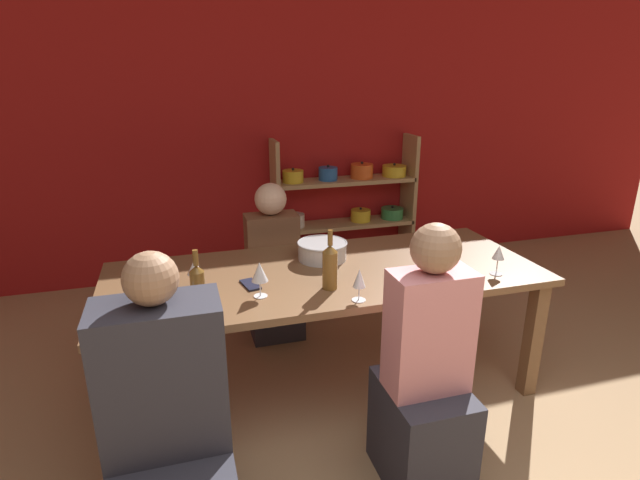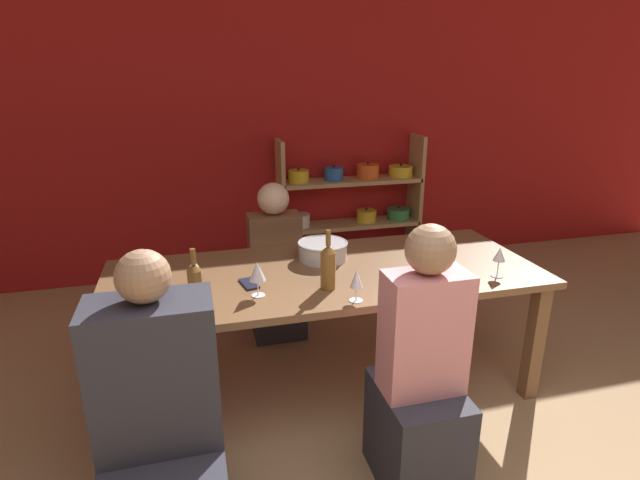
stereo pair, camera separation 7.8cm
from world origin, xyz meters
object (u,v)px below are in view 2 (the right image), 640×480
wine_glass_white_a (118,301)px  mixing_bowl (323,250)px  wine_glass_red_a (357,280)px  person_near_a (163,440)px  wine_bottle_dark (195,284)px  wine_bottle_green (328,266)px  person_far_a (276,277)px  wine_glass_empty_a (444,244)px  wine_glass_white_b (194,267)px  wine_glass_red_d (499,256)px  wine_glass_red_b (446,237)px  dining_table (324,284)px  cell_phone (249,284)px  person_near_b (419,393)px  wine_glass_red_c (257,272)px  shelf_unit (351,217)px

wine_glass_white_a → mixing_bowl: bearing=27.4°
wine_glass_red_a → wine_glass_white_a: (-1.09, 0.03, 0.01)m
wine_glass_red_a → person_near_a: size_ratio=0.13×
mixing_bowl → wine_bottle_dark: 0.87m
wine_bottle_green → person_far_a: size_ratio=0.29×
wine_bottle_dark → wine_glass_empty_a: wine_bottle_dark is taller
wine_glass_white_a → wine_glass_white_b: bearing=44.9°
wine_bottle_green → wine_bottle_dark: wine_bottle_green is taller
wine_glass_red_d → person_near_a: bearing=-164.6°
wine_glass_white_a → person_near_a: (0.16, -0.43, -0.42)m
wine_glass_red_b → person_near_a: bearing=-152.0°
wine_bottle_dark → person_far_a: 1.26m
dining_table → wine_bottle_dark: wine_bottle_dark is taller
mixing_bowl → cell_phone: 0.54m
wine_glass_white_a → wine_glass_white_b: wine_glass_white_a is taller
wine_glass_red_b → person_near_b: size_ratio=0.12×
wine_glass_red_d → wine_glass_empty_a: (-0.18, 0.27, -0.01)m
wine_bottle_dark → person_near_a: size_ratio=0.23×
person_near_a → cell_phone: bearing=58.5°
person_far_a → wine_bottle_dark: bearing=62.0°
wine_glass_red_d → person_far_a: (-1.05, 1.08, -0.46)m
wine_glass_red_c → person_near_a: 0.86m
shelf_unit → wine_bottle_green: shelf_unit is taller
wine_glass_red_c → cell_phone: wine_glass_red_c is taller
wine_glass_red_b → wine_glass_empty_a: bearing=-121.1°
dining_table → wine_glass_red_d: (0.89, -0.32, 0.20)m
wine_glass_red_d → wine_bottle_dark: bearing=178.4°
mixing_bowl → wine_glass_red_a: (0.01, -0.59, 0.05)m
dining_table → cell_phone: size_ratio=15.00×
wine_bottle_dark → wine_glass_white_b: size_ratio=1.80×
wine_glass_red_a → wine_glass_white_a: bearing=178.2°
wine_bottle_green → wine_glass_red_d: bearing=-5.0°
mixing_bowl → person_near_a: person_near_a is taller
wine_glass_red_b → person_far_a: size_ratio=0.14×
wine_glass_red_c → person_near_b: person_near_b is taller
shelf_unit → wine_glass_empty_a: shelf_unit is taller
wine_glass_red_d → wine_glass_red_b: bearing=105.3°
wine_glass_white_b → cell_phone: bearing=-7.3°
wine_glass_red_c → wine_glass_red_d: (1.30, -0.09, -0.01)m
wine_bottle_green → wine_glass_red_c: 0.36m
wine_bottle_dark → person_near_b: 1.14m
wine_glass_empty_a → person_near_a: person_near_a is taller
person_far_a → wine_glass_red_a: bearing=99.6°
shelf_unit → mixing_bowl: shelf_unit is taller
wine_bottle_dark → wine_glass_red_c: size_ratio=1.60×
shelf_unit → cell_phone: bearing=-122.2°
shelf_unit → wine_bottle_green: size_ratio=4.28×
wine_glass_white_b → wine_glass_red_c: bearing=-31.4°
wine_bottle_dark → wine_glass_red_a: 0.77m
wine_glass_red_b → shelf_unit: bearing=91.1°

